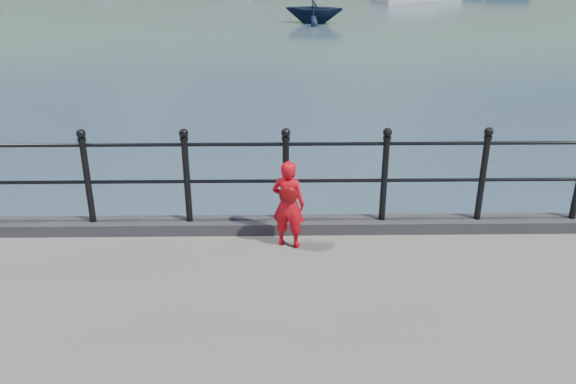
{
  "coord_description": "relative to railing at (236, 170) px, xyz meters",
  "views": [
    {
      "loc": [
        0.52,
        -6.98,
        4.52
      ],
      "look_at": [
        0.63,
        -0.2,
        1.55
      ],
      "focal_mm": 38.0,
      "sensor_mm": 36.0,
      "label": 1
    }
  ],
  "objects": [
    {
      "name": "railing",
      "position": [
        0.0,
        0.0,
        0.0
      ],
      "size": [
        18.11,
        0.11,
        1.2
      ],
      "color": "black",
      "rests_on": "kerb"
    },
    {
      "name": "child",
      "position": [
        0.63,
        -0.39,
        -0.28
      ],
      "size": [
        0.45,
        0.37,
        1.08
      ],
      "rotation": [
        0.0,
        0.0,
        2.83
      ],
      "color": "red",
      "rests_on": "quay"
    },
    {
      "name": "launch_navy",
      "position": [
        2.32,
        24.84,
        -1.07
      ],
      "size": [
        3.25,
        2.94,
        1.5
      ],
      "primitive_type": "imported",
      "rotation": [
        0.0,
        0.0,
        1.39
      ],
      "color": "black",
      "rests_on": "ground"
    },
    {
      "name": "ground",
      "position": [
        -0.0,
        0.15,
        -1.82
      ],
      "size": [
        600.0,
        600.0,
        0.0
      ],
      "primitive_type": "plane",
      "color": "#2D4251",
      "rests_on": "ground"
    },
    {
      "name": "kerb",
      "position": [
        -0.0,
        -0.0,
        -0.75
      ],
      "size": [
        60.0,
        0.3,
        0.15
      ],
      "primitive_type": "cube",
      "color": "#28282B",
      "rests_on": "quay"
    },
    {
      "name": "far_shore",
      "position": [
        38.34,
        239.56,
        -24.39
      ],
      "size": [
        830.0,
        200.0,
        156.0
      ],
      "color": "#333A21",
      "rests_on": "ground"
    }
  ]
}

